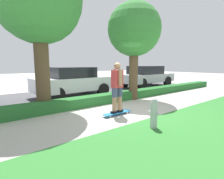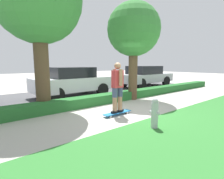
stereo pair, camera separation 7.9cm
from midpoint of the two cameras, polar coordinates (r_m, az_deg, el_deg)
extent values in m
plane|color=#ADA89E|center=(6.24, 5.57, -7.08)|extent=(60.00, 60.00, 0.00)
cube|color=#2D702D|center=(4.70, 32.80, -13.55)|extent=(18.61, 4.00, 0.01)
cube|color=#474749|center=(9.62, -12.15, -1.73)|extent=(18.61, 5.00, 0.01)
cube|color=#236028|center=(7.39, -3.10, -3.11)|extent=(18.61, 0.60, 0.38)
cube|color=#1E6BAD|center=(5.75, 2.06, -7.56)|extent=(1.05, 0.24, 0.02)
cylinder|color=silver|center=(5.93, 5.27, -7.55)|extent=(0.07, 0.04, 0.07)
cylinder|color=silver|center=(6.05, 4.08, -7.20)|extent=(0.07, 0.04, 0.07)
cylinder|color=silver|center=(5.47, -0.18, -8.86)|extent=(0.07, 0.04, 0.07)
cylinder|color=silver|center=(5.61, -1.34, -8.43)|extent=(0.07, 0.04, 0.07)
cube|color=black|center=(5.66, 1.19, -7.33)|extent=(0.26, 0.09, 0.07)
cylinder|color=#A37556|center=(5.57, 1.20, -3.28)|extent=(0.15, 0.15, 0.75)
cylinder|color=#3D4766|center=(5.53, 1.21, -1.01)|extent=(0.17, 0.17, 0.30)
cube|color=black|center=(5.81, 2.92, -6.94)|extent=(0.26, 0.09, 0.07)
cylinder|color=#A37556|center=(5.71, 2.95, -2.99)|extent=(0.15, 0.15, 0.75)
cylinder|color=#3D4766|center=(5.67, 2.97, -0.77)|extent=(0.17, 0.17, 0.30)
cube|color=#C6383D|center=(5.55, 2.12, 3.45)|extent=(0.36, 0.19, 0.55)
cylinder|color=#A37556|center=(5.43, 3.15, 3.92)|extent=(0.12, 0.12, 0.52)
cylinder|color=#A37556|center=(5.66, 1.14, 4.10)|extent=(0.12, 0.12, 0.52)
sphere|color=#A37556|center=(5.53, 2.14, 7.72)|extent=(0.21, 0.21, 0.21)
cylinder|color=brown|center=(6.57, -21.51, 6.30)|extent=(0.49, 0.49, 2.97)
cylinder|color=brown|center=(8.22, 7.29, 5.58)|extent=(0.41, 0.41, 2.54)
sphere|color=#387F38|center=(8.36, 7.55, 18.92)|extent=(2.40, 2.40, 2.40)
cube|color=silver|center=(9.25, -12.10, 1.93)|extent=(4.03, 2.02, 0.65)
cube|color=black|center=(9.15, -12.88, 5.50)|extent=(2.12, 1.73, 0.51)
cylinder|color=black|center=(9.18, -2.70, 0.01)|extent=(0.65, 0.23, 0.65)
cylinder|color=black|center=(10.63, -8.23, 1.07)|extent=(0.65, 0.23, 0.65)
cylinder|color=black|center=(8.01, -17.11, -1.58)|extent=(0.65, 0.23, 0.65)
cylinder|color=black|center=(9.63, -20.95, -0.14)|extent=(0.65, 0.23, 0.65)
cube|color=#B7B7BC|center=(13.04, 11.39, 3.78)|extent=(4.54, 1.92, 0.58)
cube|color=black|center=(12.90, 11.08, 6.29)|extent=(2.38, 1.65, 0.57)
cylinder|color=black|center=(13.68, 17.80, 2.54)|extent=(0.74, 0.22, 0.74)
cylinder|color=black|center=(14.66, 12.37, 3.10)|extent=(0.74, 0.22, 0.74)
cylinder|color=black|center=(11.47, 10.05, 1.77)|extent=(0.74, 0.22, 0.74)
cylinder|color=black|center=(12.62, 4.37, 2.46)|extent=(0.74, 0.22, 0.74)
cylinder|color=#ADADB2|center=(4.68, 13.96, -8.20)|extent=(0.18, 0.18, 0.68)
sphere|color=#ADADB2|center=(4.59, 14.12, -3.69)|extent=(0.16, 0.16, 0.16)
cylinder|color=#ADADB2|center=(4.61, 14.89, -7.61)|extent=(0.06, 0.11, 0.06)
cylinder|color=#ADADB2|center=(4.71, 13.11, -7.19)|extent=(0.06, 0.11, 0.06)
camera|label=1|loc=(0.04, 90.36, -0.05)|focal=28.00mm
camera|label=2|loc=(0.04, -89.64, 0.05)|focal=28.00mm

